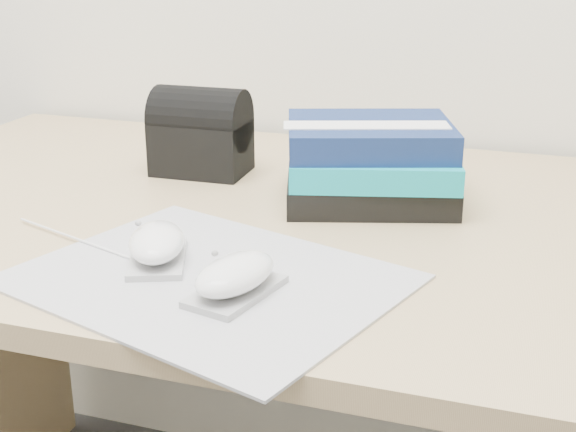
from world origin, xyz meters
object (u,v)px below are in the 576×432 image
(mouse_rear, at_px, (157,245))
(mouse_front, at_px, (235,277))
(pouch, at_px, (201,132))
(desk, at_px, (376,353))
(book_stack, at_px, (371,163))

(mouse_rear, height_order, mouse_front, same)
(mouse_front, relative_size, pouch, 0.86)
(desk, xyz_separation_m, mouse_rear, (-0.20, -0.29, 0.26))
(book_stack, xyz_separation_m, pouch, (-0.28, 0.05, 0.01))
(mouse_front, distance_m, pouch, 0.46)
(mouse_front, bearing_deg, desk, 76.37)
(mouse_rear, relative_size, mouse_front, 1.03)
(desk, bearing_deg, book_stack, 153.14)
(desk, height_order, pouch, pouch)
(mouse_rear, distance_m, mouse_front, 0.13)
(mouse_rear, distance_m, pouch, 0.36)
(pouch, bearing_deg, mouse_rear, -73.96)
(mouse_rear, bearing_deg, pouch, 106.04)
(desk, height_order, book_stack, book_stack)
(mouse_front, bearing_deg, pouch, 118.37)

